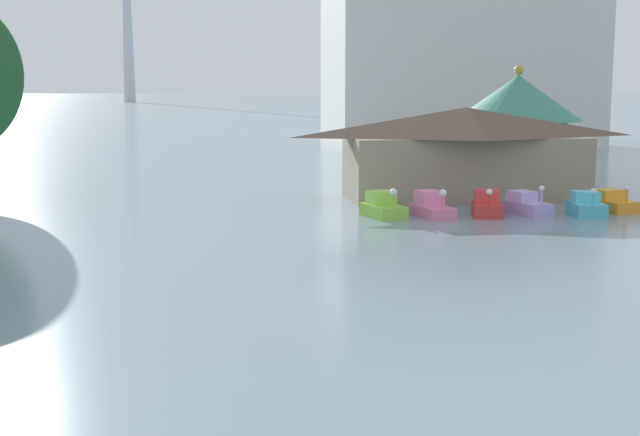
{
  "coord_description": "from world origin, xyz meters",
  "views": [
    {
      "loc": [
        -5.14,
        -5.67,
        6.67
      ],
      "look_at": [
        -0.6,
        26.4,
        1.69
      ],
      "focal_mm": 47.75,
      "sensor_mm": 36.0,
      "label": 1
    }
  ],
  "objects_px": {
    "pedal_boat_lavender": "(525,205)",
    "pedal_boat_orange": "(611,202)",
    "pedal_boat_pink": "(431,206)",
    "pedal_boat_red": "(487,206)",
    "pedal_boat_cyan": "(586,206)",
    "boathouse": "(465,151)",
    "green_roof_pavilion": "(517,121)",
    "background_building_block": "(457,51)",
    "pedal_boat_lime": "(383,207)"
  },
  "relations": [
    {
      "from": "pedal_boat_lime",
      "to": "boathouse",
      "type": "distance_m",
      "value": 9.44
    },
    {
      "from": "pedal_boat_cyan",
      "to": "green_roof_pavilion",
      "type": "distance_m",
      "value": 17.76
    },
    {
      "from": "pedal_boat_red",
      "to": "green_roof_pavilion",
      "type": "distance_m",
      "value": 18.72
    },
    {
      "from": "pedal_boat_lavender",
      "to": "pedal_boat_orange",
      "type": "distance_m",
      "value": 5.11
    },
    {
      "from": "pedal_boat_lime",
      "to": "background_building_block",
      "type": "height_order",
      "value": "background_building_block"
    },
    {
      "from": "pedal_boat_lime",
      "to": "green_roof_pavilion",
      "type": "bearing_deg",
      "value": 124.74
    },
    {
      "from": "pedal_boat_pink",
      "to": "green_roof_pavilion",
      "type": "relative_size",
      "value": 0.34
    },
    {
      "from": "background_building_block",
      "to": "pedal_boat_orange",
      "type": "bearing_deg",
      "value": -97.99
    },
    {
      "from": "boathouse",
      "to": "green_roof_pavilion",
      "type": "xyz_separation_m",
      "value": [
        6.91,
        9.63,
        1.4
      ]
    },
    {
      "from": "pedal_boat_lime",
      "to": "pedal_boat_lavender",
      "type": "bearing_deg",
      "value": 74.15
    },
    {
      "from": "green_roof_pavilion",
      "to": "pedal_boat_pink",
      "type": "bearing_deg",
      "value": -123.57
    },
    {
      "from": "pedal_boat_orange",
      "to": "background_building_block",
      "type": "relative_size",
      "value": 0.1
    },
    {
      "from": "pedal_boat_pink",
      "to": "pedal_boat_lavender",
      "type": "bearing_deg",
      "value": 79.47
    },
    {
      "from": "pedal_boat_pink",
      "to": "boathouse",
      "type": "distance_m",
      "value": 8.02
    },
    {
      "from": "pedal_boat_lavender",
      "to": "pedal_boat_orange",
      "type": "height_order",
      "value": "pedal_boat_lavender"
    },
    {
      "from": "boathouse",
      "to": "green_roof_pavilion",
      "type": "bearing_deg",
      "value": 54.35
    },
    {
      "from": "pedal_boat_red",
      "to": "background_building_block",
      "type": "xyz_separation_m",
      "value": [
        14.86,
        54.29,
        10.35
      ]
    },
    {
      "from": "pedal_boat_lime",
      "to": "background_building_block",
      "type": "xyz_separation_m",
      "value": [
        20.32,
        53.85,
        10.36
      ]
    },
    {
      "from": "background_building_block",
      "to": "pedal_boat_lavender",
      "type": "bearing_deg",
      "value": -103.15
    },
    {
      "from": "pedal_boat_pink",
      "to": "pedal_boat_red",
      "type": "height_order",
      "value": "pedal_boat_pink"
    },
    {
      "from": "green_roof_pavilion",
      "to": "background_building_block",
      "type": "distance_m",
      "value": 38.92
    },
    {
      "from": "pedal_boat_cyan",
      "to": "pedal_boat_lime",
      "type": "bearing_deg",
      "value": -87.13
    },
    {
      "from": "background_building_block",
      "to": "pedal_boat_pink",
      "type": "bearing_deg",
      "value": -108.23
    },
    {
      "from": "pedal_boat_cyan",
      "to": "pedal_boat_pink",
      "type": "bearing_deg",
      "value": -88.1
    },
    {
      "from": "green_roof_pavilion",
      "to": "background_building_block",
      "type": "bearing_deg",
      "value": 79.5
    },
    {
      "from": "pedal_boat_lime",
      "to": "pedal_boat_lavender",
      "type": "xyz_separation_m",
      "value": [
        7.73,
        -0.02,
        -0.04
      ]
    },
    {
      "from": "green_roof_pavilion",
      "to": "background_building_block",
      "type": "height_order",
      "value": "background_building_block"
    },
    {
      "from": "pedal_boat_red",
      "to": "pedal_boat_cyan",
      "type": "relative_size",
      "value": 0.97
    },
    {
      "from": "pedal_boat_orange",
      "to": "green_roof_pavilion",
      "type": "bearing_deg",
      "value": 165.57
    },
    {
      "from": "pedal_boat_lavender",
      "to": "boathouse",
      "type": "xyz_separation_m",
      "value": [
        -1.31,
        6.53,
        2.4
      ]
    },
    {
      "from": "pedal_boat_pink",
      "to": "background_building_block",
      "type": "bearing_deg",
      "value": 150.3
    },
    {
      "from": "pedal_boat_cyan",
      "to": "boathouse",
      "type": "relative_size",
      "value": 0.17
    },
    {
      "from": "pedal_boat_pink",
      "to": "pedal_boat_orange",
      "type": "xyz_separation_m",
      "value": [
        10.27,
        0.54,
        -0.06
      ]
    },
    {
      "from": "pedal_boat_pink",
      "to": "green_roof_pavilion",
      "type": "bearing_deg",
      "value": 134.96
    },
    {
      "from": "pedal_boat_pink",
      "to": "background_building_block",
      "type": "distance_m",
      "value": 57.74
    },
    {
      "from": "pedal_boat_cyan",
      "to": "pedal_boat_orange",
      "type": "distance_m",
      "value": 2.58
    },
    {
      "from": "pedal_boat_red",
      "to": "pedal_boat_lime",
      "type": "bearing_deg",
      "value": -81.27
    },
    {
      "from": "pedal_boat_lavender",
      "to": "background_building_block",
      "type": "distance_m",
      "value": 56.29
    },
    {
      "from": "pedal_boat_orange",
      "to": "background_building_block",
      "type": "xyz_separation_m",
      "value": [
        7.5,
        53.41,
        10.43
      ]
    },
    {
      "from": "pedal_boat_lime",
      "to": "pedal_boat_cyan",
      "type": "relative_size",
      "value": 1.11
    },
    {
      "from": "pedal_boat_orange",
      "to": "background_building_block",
      "type": "distance_m",
      "value": 54.94
    },
    {
      "from": "pedal_boat_orange",
      "to": "pedal_boat_red",
      "type": "bearing_deg",
      "value": -95.8
    },
    {
      "from": "pedal_boat_cyan",
      "to": "pedal_boat_orange",
      "type": "xyz_separation_m",
      "value": [
        2.13,
        1.46,
        -0.05
      ]
    },
    {
      "from": "pedal_boat_pink",
      "to": "pedal_boat_lavender",
      "type": "relative_size",
      "value": 0.99
    },
    {
      "from": "pedal_boat_lavender",
      "to": "pedal_boat_cyan",
      "type": "bearing_deg",
      "value": 52.95
    },
    {
      "from": "pedal_boat_lavender",
      "to": "pedal_boat_orange",
      "type": "relative_size",
      "value": 1.04
    },
    {
      "from": "pedal_boat_lime",
      "to": "background_building_block",
      "type": "relative_size",
      "value": 0.1
    },
    {
      "from": "pedal_boat_red",
      "to": "background_building_block",
      "type": "relative_size",
      "value": 0.09
    },
    {
      "from": "pedal_boat_lime",
      "to": "pedal_boat_pink",
      "type": "relative_size",
      "value": 0.93
    },
    {
      "from": "pedal_boat_lavender",
      "to": "boathouse",
      "type": "height_order",
      "value": "boathouse"
    }
  ]
}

